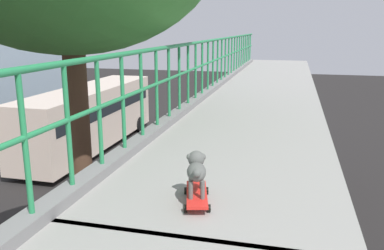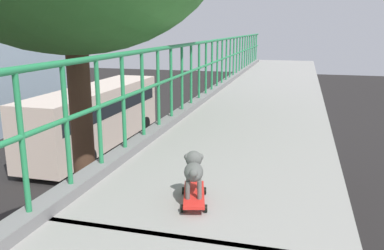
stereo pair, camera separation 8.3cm
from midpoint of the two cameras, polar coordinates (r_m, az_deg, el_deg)
city_bus at (r=22.85m, az=-14.39°, el=1.47°), size 2.75×11.56×3.40m
toy_skateboard at (r=3.41m, az=-0.03°, el=-9.92°), size 0.31×0.57×0.09m
small_dog at (r=3.34m, az=-0.09°, el=-6.22°), size 0.22×0.39×0.33m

